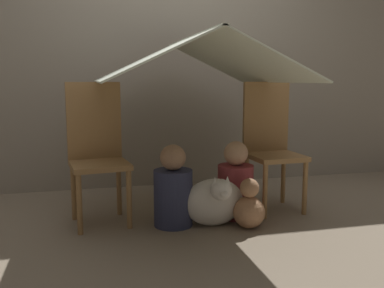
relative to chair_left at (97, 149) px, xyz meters
name	(u,v)px	position (x,y,z in m)	size (l,w,h in m)	color
ground_plane	(194,219)	(0.66, -0.15, -0.52)	(8.80, 8.80, 0.00)	gray
wall_back	(165,52)	(0.66, 0.95, 0.73)	(7.00, 0.05, 2.50)	gray
chair_left	(97,149)	(0.00, 0.00, 0.00)	(0.43, 0.43, 0.98)	olive
chair_right	(271,142)	(1.31, 0.00, 0.00)	(0.40, 0.40, 0.98)	olive
sheet_canopy	(192,59)	(0.66, -0.08, 0.62)	(1.31, 1.46, 0.32)	silver
person_front	(173,191)	(0.49, -0.23, -0.28)	(0.27, 0.27, 0.56)	#2D3351
person_second	(235,185)	(0.97, -0.16, -0.28)	(0.26, 0.26, 0.56)	maroon
dog	(215,201)	(0.76, -0.32, -0.34)	(0.42, 0.35, 0.38)	silver
floor_cushion	(223,205)	(0.93, -0.01, -0.47)	(0.46, 0.37, 0.10)	#7FB27F
plush_toy	(249,208)	(0.98, -0.41, -0.38)	(0.22, 0.22, 0.34)	tan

